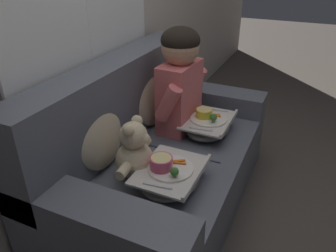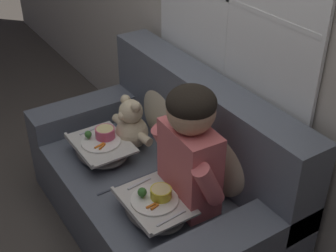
# 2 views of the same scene
# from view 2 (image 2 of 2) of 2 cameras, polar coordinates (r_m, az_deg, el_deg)

# --- Properties ---
(ground_plane) EXTENTS (14.00, 14.00, 0.00)m
(ground_plane) POSITION_cam_2_polar(r_m,az_deg,el_deg) (2.96, -1.80, -12.16)
(ground_plane) COLOR #4C443D
(wall_back_with_window) EXTENTS (8.00, 0.08, 2.60)m
(wall_back_with_window) POSITION_cam_2_polar(r_m,az_deg,el_deg) (2.53, 8.14, 14.33)
(wall_back_with_window) COLOR #BCB2A3
(wall_back_with_window) RESTS_ON ground_plane
(couch) EXTENTS (1.65, 0.91, 0.93)m
(couch) POSITION_cam_2_polar(r_m,az_deg,el_deg) (2.77, -0.60, -6.77)
(couch) COLOR #565B66
(couch) RESTS_ON ground_plane
(throw_pillow_behind_child) EXTENTS (0.43, 0.21, 0.45)m
(throw_pillow_behind_child) POSITION_cam_2_polar(r_m,az_deg,el_deg) (2.48, 6.76, -3.70)
(throw_pillow_behind_child) COLOR #C1B293
(throw_pillow_behind_child) RESTS_ON couch
(throw_pillow_behind_teddy) EXTENTS (0.39, 0.19, 0.41)m
(throw_pillow_behind_teddy) POSITION_cam_2_polar(r_m,az_deg,el_deg) (2.89, -0.71, 2.24)
(throw_pillow_behind_teddy) COLOR #C1B293
(throw_pillow_behind_teddy) RESTS_ON couch
(child_figure) EXTENTS (0.49, 0.24, 0.68)m
(child_figure) POSITION_cam_2_polar(r_m,az_deg,el_deg) (2.27, 2.70, -2.08)
(child_figure) COLOR #DB6666
(child_figure) RESTS_ON couch
(teddy_bear) EXTENTS (0.36, 0.25, 0.34)m
(teddy_bear) POSITION_cam_2_polar(r_m,az_deg,el_deg) (2.83, -4.53, -0.10)
(teddy_bear) COLOR beige
(teddy_bear) RESTS_ON couch
(lap_tray_child) EXTENTS (0.39, 0.29, 0.17)m
(lap_tray_child) POSITION_cam_2_polar(r_m,az_deg,el_deg) (2.38, -1.63, -9.82)
(lap_tray_child) COLOR slate
(lap_tray_child) RESTS_ON child_figure
(lap_tray_teddy) EXTENTS (0.39, 0.30, 0.18)m
(lap_tray_teddy) POSITION_cam_2_polar(r_m,az_deg,el_deg) (2.81, -8.10, -2.66)
(lap_tray_teddy) COLOR slate
(lap_tray_teddy) RESTS_ON teddy_bear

